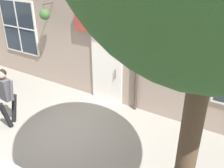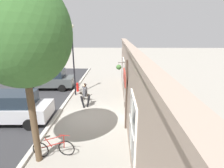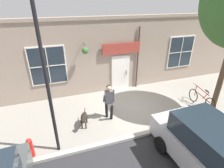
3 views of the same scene
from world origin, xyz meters
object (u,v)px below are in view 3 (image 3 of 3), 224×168
Objects in this scene: parked_car_mid_block at (214,153)px; street_lamp at (42,58)px; dog_on_leash at (84,118)px; pedestrian_walking at (109,99)px; leaning_bicycle at (201,99)px; fire_hydrant at (30,148)px.

parked_car_mid_block is 5.73m from street_lamp.
street_lamp is (0.96, -1.14, 3.06)m from dog_on_leash.
pedestrian_walking is at bearing 101.47° from dog_on_leash.
street_lamp is (0.72, -7.18, 3.13)m from leaning_bicycle.
leaning_bicycle is 4.30m from parked_car_mid_block.
dog_on_leash is 4.82m from parked_car_mid_block.
pedestrian_walking is 4.29m from parked_car_mid_block.
dog_on_leash is 6.05m from leaning_bicycle.
dog_on_leash is 1.37× the size of fire_hydrant.
street_lamp is (-2.54, -4.42, 2.63)m from parked_car_mid_block.
fire_hydrant is (0.74, -8.09, 0.02)m from leaning_bicycle.
dog_on_leash is at bearing 130.30° from street_lamp.
parked_car_mid_block reaches higher than dog_on_leash.
street_lamp reaches higher than leaning_bicycle.
leaning_bicycle reaches higher than dog_on_leash.
pedestrian_walking is at bearing 117.29° from street_lamp.
dog_on_leash is at bearing -92.36° from leaning_bicycle.
street_lamp is at bearing -119.90° from parked_car_mid_block.
parked_car_mid_block is at bearing 43.11° from dog_on_leash.
pedestrian_walking is 1.36m from dog_on_leash.
pedestrian_walking is 3.53m from fire_hydrant.
pedestrian_walking reaches higher than fire_hydrant.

